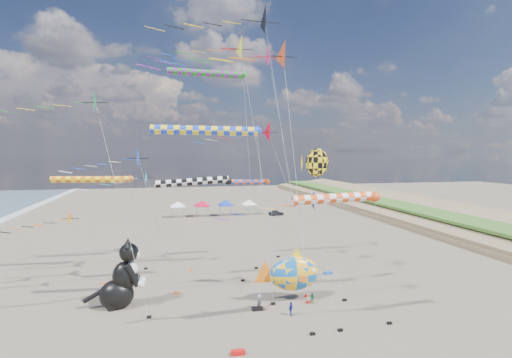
{
  "coord_description": "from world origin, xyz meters",
  "views": [
    {
      "loc": [
        -8.37,
        -23.14,
        13.65
      ],
      "look_at": [
        -0.37,
        12.0,
        11.13
      ],
      "focal_mm": 28.0,
      "sensor_mm": 36.0,
      "label": 1
    }
  ],
  "objects_px": {
    "cat_inflatable": "(120,273)",
    "fish_inflatable": "(294,273)",
    "parked_car": "(276,213)",
    "person_adult": "(259,300)",
    "child_blue": "(291,309)",
    "child_green": "(313,298)"
  },
  "relations": [
    {
      "from": "cat_inflatable",
      "to": "fish_inflatable",
      "type": "relative_size",
      "value": 0.96
    },
    {
      "from": "fish_inflatable",
      "to": "parked_car",
      "type": "height_order",
      "value": "fish_inflatable"
    },
    {
      "from": "person_adult",
      "to": "child_blue",
      "type": "xyz_separation_m",
      "value": [
        2.22,
        -2.03,
        -0.2
      ]
    },
    {
      "from": "child_blue",
      "to": "parked_car",
      "type": "bearing_deg",
      "value": 31.81
    },
    {
      "from": "cat_inflatable",
      "to": "child_green",
      "type": "xyz_separation_m",
      "value": [
        16.66,
        -3.14,
        -2.52
      ]
    },
    {
      "from": "cat_inflatable",
      "to": "child_green",
      "type": "bearing_deg",
      "value": -8.3
    },
    {
      "from": "cat_inflatable",
      "to": "person_adult",
      "type": "distance_m",
      "value": 12.38
    },
    {
      "from": "person_adult",
      "to": "parked_car",
      "type": "distance_m",
      "value": 50.55
    },
    {
      "from": "cat_inflatable",
      "to": "person_adult",
      "type": "xyz_separation_m",
      "value": [
        11.79,
        -3.04,
        -2.25
      ]
    },
    {
      "from": "fish_inflatable",
      "to": "parked_car",
      "type": "relative_size",
      "value": 1.94
    },
    {
      "from": "cat_inflatable",
      "to": "parked_car",
      "type": "height_order",
      "value": "cat_inflatable"
    },
    {
      "from": "fish_inflatable",
      "to": "person_adult",
      "type": "relative_size",
      "value": 4.08
    },
    {
      "from": "child_blue",
      "to": "parked_car",
      "type": "height_order",
      "value": "child_blue"
    },
    {
      "from": "parked_car",
      "to": "person_adult",
      "type": "bearing_deg",
      "value": 153.54
    },
    {
      "from": "parked_car",
      "to": "child_green",
      "type": "bearing_deg",
      "value": 158.97
    },
    {
      "from": "person_adult",
      "to": "parked_car",
      "type": "bearing_deg",
      "value": 28.79
    },
    {
      "from": "child_green",
      "to": "cat_inflatable",
      "type": "bearing_deg",
      "value": -158.89
    },
    {
      "from": "cat_inflatable",
      "to": "child_green",
      "type": "height_order",
      "value": "cat_inflatable"
    },
    {
      "from": "person_adult",
      "to": "cat_inflatable",
      "type": "bearing_deg",
      "value": 121.7
    },
    {
      "from": "fish_inflatable",
      "to": "person_adult",
      "type": "bearing_deg",
      "value": -161.46
    },
    {
      "from": "fish_inflatable",
      "to": "parked_car",
      "type": "distance_m",
      "value": 48.52
    },
    {
      "from": "fish_inflatable",
      "to": "child_blue",
      "type": "height_order",
      "value": "fish_inflatable"
    }
  ]
}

